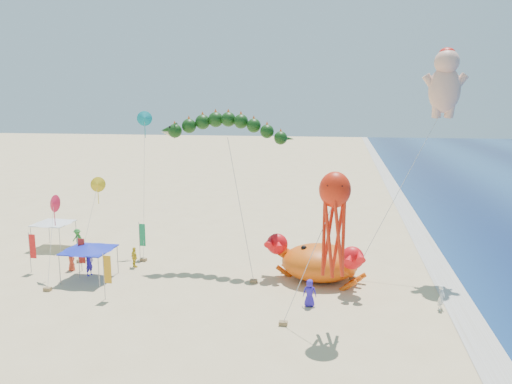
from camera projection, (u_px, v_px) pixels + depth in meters
ground at (279, 287)px, 35.53m from camera, size 320.00×320.00×0.00m
foam_strip at (456, 299)px, 33.49m from camera, size 320.00×320.00×0.00m
crab_inflatable at (320, 261)px, 36.66m from camera, size 7.62×6.55×3.34m
dragon_kite at (226, 131)px, 39.15m from camera, size 10.32×5.74×11.89m
cherub_kite at (445, 81)px, 36.84m from camera, size 7.73×4.72×16.95m
octopus_kite at (334, 216)px, 27.82m from camera, size 3.94×1.59×9.25m
canopy_blue at (89, 247)px, 36.86m from camera, size 3.59×3.59×2.71m
canopy_white at (53, 221)px, 44.98m from camera, size 3.30×3.30×2.71m
feather_flags at (91, 251)px, 37.50m from camera, size 8.72×8.72×3.20m
beachgoers at (147, 260)px, 38.88m from camera, size 30.68×10.14×1.88m
small_kites at (100, 177)px, 40.74m from camera, size 5.41×11.65×12.31m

